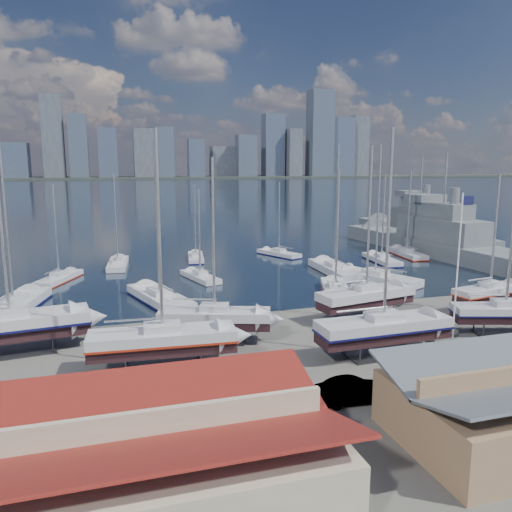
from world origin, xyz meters
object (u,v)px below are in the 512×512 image
object	(u,v)px
naval_ship_west	(418,230)
car_a	(285,395)
naval_ship_east	(441,245)
flagpole	(459,258)
sailboat_cradle_0	(10,326)

from	to	relation	value
naval_ship_west	car_a	world-z (taller)	naval_ship_west
naval_ship_east	flagpole	world-z (taller)	naval_ship_east
car_a	naval_ship_west	bearing A→B (deg)	41.00
naval_ship_east	naval_ship_west	size ratio (longest dim) A/B	1.13
car_a	flagpole	distance (m)	18.99
flagpole	naval_ship_east	bearing A→B (deg)	54.55
sailboat_cradle_0	car_a	size ratio (longest dim) A/B	4.88
sailboat_cradle_0	naval_ship_east	xyz separation A→B (m)	(59.12, 27.18, -0.54)
car_a	flagpole	world-z (taller)	flagpole
naval_ship_west	flagpole	bearing A→B (deg)	150.83
sailboat_cradle_0	car_a	distance (m)	22.28
sailboat_cradle_0	flagpole	bearing A→B (deg)	-20.28
naval_ship_west	car_a	xyz separation A→B (m)	(-49.87, -59.03, -1.02)
naval_ship_west	car_a	bearing A→B (deg)	142.58
car_a	flagpole	size ratio (longest dim) A/B	0.31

